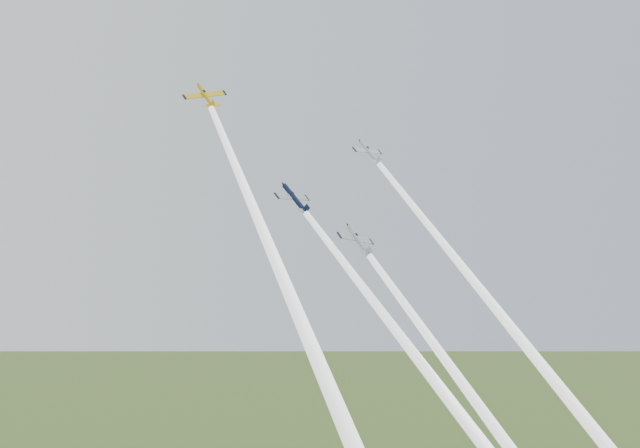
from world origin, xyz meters
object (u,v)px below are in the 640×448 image
Objects in this scene: plane_navy at (295,198)px; plane_yellow at (206,96)px; plane_silver_low at (358,240)px; plane_silver_right at (369,152)px.

plane_yellow is at bearing 128.60° from plane_navy.
plane_silver_low is at bearing -42.17° from plane_yellow.
plane_yellow is at bearing 121.52° from plane_silver_low.
plane_silver_right reaches higher than plane_navy.
plane_yellow is at bearing 164.25° from plane_silver_right.
plane_silver_low is (5.20, -9.45, -6.67)m from plane_navy.
plane_silver_right is at bearing 0.59° from plane_yellow.
plane_navy reaches higher than plane_silver_low.
plane_yellow reaches higher than plane_navy.
plane_navy is at bearing -28.73° from plane_yellow.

